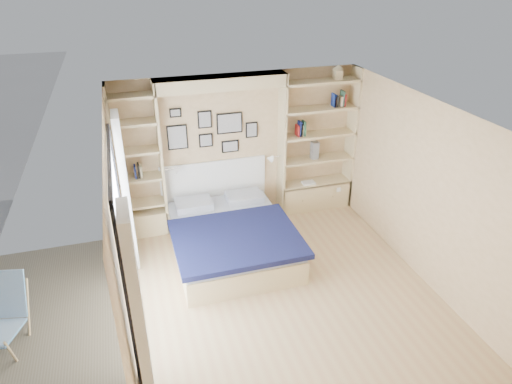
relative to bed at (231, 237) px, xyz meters
name	(u,v)px	position (x,y,z in m)	size (l,w,h in m)	color
ground	(282,291)	(0.45, -1.09, -0.28)	(4.50, 4.50, 0.00)	tan
room_shell	(227,178)	(0.06, 0.43, 0.80)	(4.50, 4.50, 4.50)	#D8B588
bed	(231,237)	(0.00, 0.00, 0.00)	(1.79, 2.26, 1.07)	beige
photo_gallery	(211,131)	(0.00, 1.13, 1.32)	(1.48, 0.02, 0.82)	black
reading_lamps	(225,164)	(0.15, 0.91, 0.82)	(1.92, 0.12, 0.15)	silver
shelf_decor	(304,120)	(1.52, 0.97, 1.41)	(3.50, 0.23, 2.03)	#A51E1E
deck_chair	(0,315)	(-2.99, -0.99, 0.12)	(0.66, 0.91, 0.83)	tan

